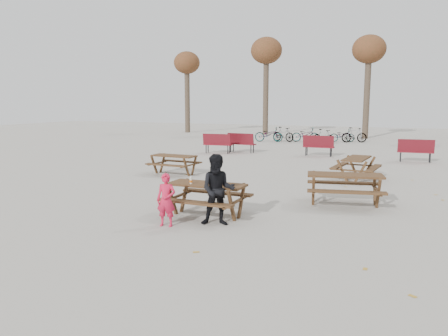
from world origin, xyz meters
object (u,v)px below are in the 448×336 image
at_px(picnic_table_east, 344,190).
at_px(adult, 218,190).
at_px(picnic_table_north, 174,165).
at_px(picnic_table_far, 356,169).
at_px(soda_bottle, 191,181).
at_px(food_tray, 215,184).
at_px(main_picnic_table, 207,191).
at_px(child, 166,200).

bearing_deg(picnic_table_east, adult, -139.35).
xyz_separation_m(picnic_table_north, picnic_table_far, (6.29, 1.59, 0.02)).
bearing_deg(soda_bottle, adult, -24.56).
distance_m(soda_bottle, picnic_table_far, 7.27).
xyz_separation_m(soda_bottle, picnic_table_north, (-3.40, 5.07, -0.49)).
distance_m(food_tray, picnic_table_far, 6.99).
xyz_separation_m(main_picnic_table, child, (-0.43, -1.09, -0.01)).
bearing_deg(soda_bottle, picnic_table_east, 39.90).
xyz_separation_m(adult, picnic_table_far, (2.03, 7.05, -0.40)).
bearing_deg(picnic_table_east, picnic_table_far, 80.29).
bearing_deg(adult, picnic_table_north, 107.70).
bearing_deg(soda_bottle, picnic_table_north, 123.82).
relative_size(adult, picnic_table_far, 0.88).
height_order(adult, picnic_table_east, adult).
distance_m(soda_bottle, child, 0.97).
distance_m(adult, picnic_table_north, 6.94).
height_order(child, adult, adult).
distance_m(picnic_table_north, picnic_table_far, 6.49).
height_order(soda_bottle, child, child).
height_order(food_tray, picnic_table_east, picnic_table_east).
bearing_deg(soda_bottle, main_picnic_table, 27.53).
bearing_deg(picnic_table_far, picnic_table_north, 109.39).
relative_size(soda_bottle, picnic_table_east, 0.09).
height_order(soda_bottle, picnic_table_east, soda_bottle).
height_order(soda_bottle, adult, adult).
height_order(main_picnic_table, child, child).
distance_m(main_picnic_table, soda_bottle, 0.45).
height_order(picnic_table_east, picnic_table_north, picnic_table_east).
height_order(picnic_table_north, picnic_table_far, picnic_table_far).
relative_size(child, picnic_table_east, 0.61).
bearing_deg(main_picnic_table, child, -111.68).
bearing_deg(child, adult, 17.12).
xyz_separation_m(main_picnic_table, picnic_table_far, (2.57, 6.49, -0.21)).
relative_size(adult, picnic_table_north, 0.94).
bearing_deg(picnic_table_far, food_tray, 165.80).
xyz_separation_m(picnic_table_east, picnic_table_far, (-0.20, 4.07, -0.03)).
bearing_deg(soda_bottle, child, -96.87).
distance_m(soda_bottle, adult, 0.95).
bearing_deg(food_tray, main_picnic_table, 159.77).
height_order(food_tray, adult, adult).
distance_m(food_tray, picnic_table_east, 3.58).
height_order(main_picnic_table, soda_bottle, soda_bottle).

